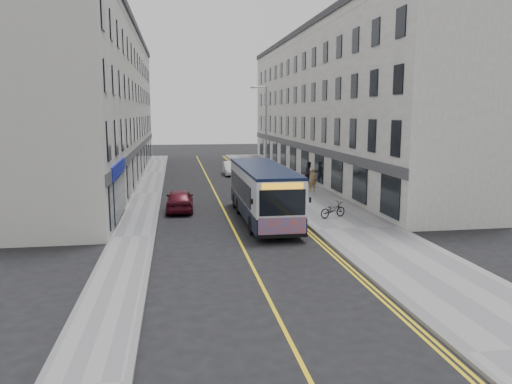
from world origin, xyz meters
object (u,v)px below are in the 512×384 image
object	(u,v)px
city_bus	(263,191)
bicycle	(333,210)
streetlamp	(265,132)
car_white	(231,168)
car_maroon	(180,200)
pedestrian_far	(309,173)
pedestrian_near	(313,180)

from	to	relation	value
city_bus	bicycle	world-z (taller)	city_bus
streetlamp	bicycle	world-z (taller)	streetlamp
bicycle	car_white	bearing A→B (deg)	-12.33
car_white	car_maroon	world-z (taller)	car_maroon
pedestrian_far	car_maroon	world-z (taller)	pedestrian_far
car_white	city_bus	bearing A→B (deg)	-91.01
streetlamp	pedestrian_near	size ratio (longest dim) A/B	4.75
car_white	car_maroon	bearing A→B (deg)	-105.81
pedestrian_far	car_white	distance (m)	9.65
city_bus	pedestrian_far	world-z (taller)	city_bus
pedestrian_far	car_white	size ratio (longest dim) A/B	0.47
city_bus	car_white	size ratio (longest dim) A/B	2.69
streetlamp	bicycle	size ratio (longest dim) A/B	4.77
pedestrian_far	city_bus	bearing A→B (deg)	-152.88
bicycle	pedestrian_far	size ratio (longest dim) A/B	0.92
city_bus	car_maroon	world-z (taller)	city_bus
streetlamp	car_white	world-z (taller)	streetlamp
city_bus	pedestrian_near	world-z (taller)	city_bus
pedestrian_near	pedestrian_far	bearing A→B (deg)	75.03
car_white	pedestrian_far	bearing A→B (deg)	-53.80
city_bus	car_maroon	distance (m)	5.74
car_maroon	pedestrian_near	bearing A→B (deg)	-149.55
bicycle	pedestrian_near	xyz separation A→B (m)	(1.42, 9.26, 0.40)
bicycle	car_white	xyz separation A→B (m)	(-3.39, 21.10, 0.08)
pedestrian_far	car_maroon	xyz separation A→B (m)	(-10.67, -9.45, -0.35)
streetlamp	car_maroon	size ratio (longest dim) A/B	1.99
city_bus	pedestrian_near	distance (m)	10.35
city_bus	bicycle	xyz separation A→B (m)	(3.92, -0.42, -1.09)
pedestrian_far	pedestrian_near	bearing A→B (deg)	-138.81
bicycle	car_maroon	xyz separation A→B (m)	(-8.43, 3.83, 0.13)
bicycle	pedestrian_near	distance (m)	9.37
pedestrian_near	car_maroon	size ratio (longest dim) A/B	0.42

